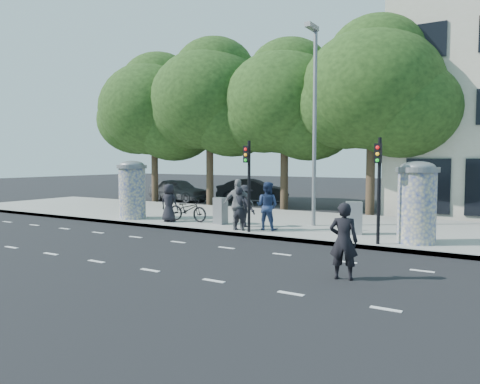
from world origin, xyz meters
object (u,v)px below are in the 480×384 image
Objects in this scene: ped_d at (245,206)px; ad_column_left at (132,188)px; street_lamp at (314,111)px; bicycle at (188,209)px; ped_e at (239,205)px; ped_a at (169,203)px; ped_b at (239,209)px; traffic_pole_far at (379,179)px; cabinet_left at (220,211)px; car_mid at (253,191)px; cabinet_right at (354,218)px; ad_column_right at (417,200)px; man_road at (344,241)px; traffic_pole_near at (248,176)px; ped_c at (267,206)px; car_left at (179,190)px.

ad_column_left is at bearing 23.00° from ped_d.
bicycle is (-5.21, -1.60, -4.12)m from street_lamp.
ped_e is 3.38m from bicycle.
ped_d reaches higher than ped_a.
ped_a is 1.00× the size of ped_b.
ped_b is at bearing -4.59° from ad_column_left.
ped_b is 0.85× the size of ped_e.
bicycle is at bearing -143.14° from ped_a.
ped_d is (-5.63, 1.13, -1.24)m from traffic_pole_far.
ped_e is at bearing 123.87° from ped_d.
traffic_pole_far is 8.84m from bicycle.
ad_column_left is 2.27m from ped_a.
car_mid is at bearing 125.09° from cabinet_left.
ped_b is 0.97m from ped_d.
ad_column_left is at bearing -165.06° from street_lamp.
ad_column_left is 0.33× the size of street_lamp.
street_lamp is (8.00, 2.13, 3.26)m from ad_column_left.
ped_d is 4.37m from cabinet_right.
street_lamp reaches higher than ped_d.
traffic_pole_far is 0.42× the size of street_lamp.
ad_column_right is 6.44m from ped_e.
traffic_pole_far is 4.45m from man_road.
man_road reaches higher than bicycle.
traffic_pole_near reaches higher than ad_column_left.
street_lamp reaches higher than ad_column_right.
ad_column_left is 6.97m from ped_c.
traffic_pole_near is 1.87m from ped_d.
ad_column_left reaches higher than ped_b.
cabinet_left is (-2.47, 0.47, -0.37)m from ped_c.
traffic_pole_far is 9.32m from ped_a.
ad_column_left reaches higher than ped_a.
ped_d is at bearing -91.65° from bicycle.
ped_d is (-6.63, 0.23, -0.54)m from ad_column_right.
street_lamp is (-4.40, 1.93, 3.26)m from ad_column_right.
traffic_pole_far is 5.52m from ped_e.
traffic_pole_far reaches higher than cabinet_right.
ped_a is at bearing -159.70° from street_lamp.
car_mid reaches higher than cabinet_right.
car_mid is (-6.04, 11.07, -0.22)m from ped_d.
traffic_pole_near reaches higher than cabinet_right.
ad_column_right is 7.97m from cabinet_left.
bicycle is at bearing -166.79° from cabinet_left.
traffic_pole_far reaches higher than bicycle.
cabinet_right is (4.12, 1.29, -0.39)m from ped_e.
bicycle is at bearing 10.75° from ad_column_left.
cabinet_right is (-1.28, 1.57, -1.49)m from traffic_pole_far.
ad_column_left reaches higher than cabinet_right.
traffic_pole_near reaches higher than ped_a.
ad_column_right is at bearing -163.19° from ped_d.
man_road is 22.12m from car_left.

